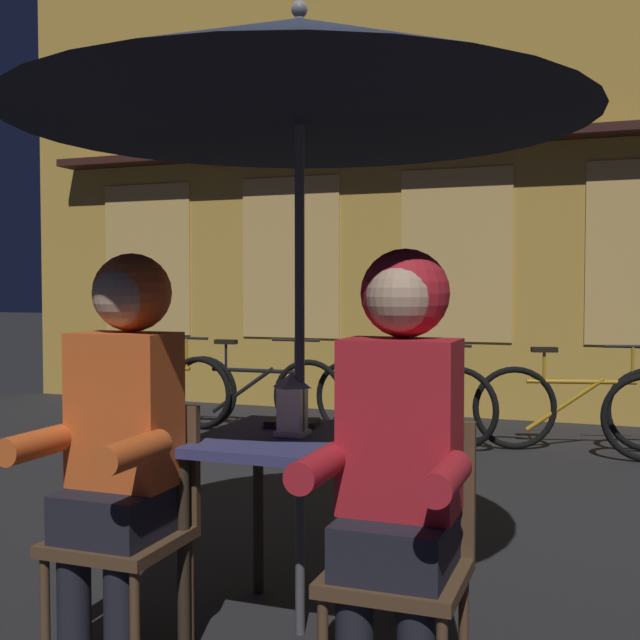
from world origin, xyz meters
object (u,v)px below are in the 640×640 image
(person_left_hooded, at_px, (121,417))
(book, at_px, (293,423))
(person_right_hooded, at_px, (398,436))
(bicycle_second, at_px, (255,393))
(patio_umbrella, at_px, (299,72))
(bicycle_third, at_px, (401,401))
(cafe_table, at_px, (300,463))
(lantern, at_px, (292,402))
(chair_left, at_px, (131,517))
(bicycle_fourth, at_px, (580,407))
(chair_right, at_px, (402,549))
(bicycle_nearest, at_px, (150,388))

(person_left_hooded, bearing_deg, book, 57.92)
(person_right_hooded, distance_m, bicycle_second, 4.77)
(patio_umbrella, distance_m, bicycle_third, 4.06)
(cafe_table, bearing_deg, bicycle_second, 117.13)
(lantern, bearing_deg, book, 111.51)
(bicycle_third, bearing_deg, chair_left, -89.18)
(bicycle_second, bearing_deg, lantern, -63.26)
(person_right_hooded, height_order, bicycle_second, person_right_hooded)
(chair_left, bearing_deg, cafe_table, 37.55)
(bicycle_third, bearing_deg, cafe_table, -81.59)
(cafe_table, relative_size, person_left_hooded, 0.53)
(bicycle_fourth, bearing_deg, lantern, -103.20)
(chair_right, bearing_deg, person_left_hooded, -176.61)
(bicycle_nearest, bearing_deg, chair_left, -58.51)
(chair_left, height_order, book, chair_left)
(chair_right, relative_size, person_left_hooded, 0.62)
(bicycle_second, bearing_deg, chair_right, -59.70)
(person_left_hooded, bearing_deg, bicycle_nearest, 121.13)
(person_right_hooded, relative_size, book, 7.00)
(bicycle_nearest, bearing_deg, bicycle_third, 0.34)
(bicycle_second, bearing_deg, bicycle_nearest, -176.76)
(lantern, relative_size, bicycle_fourth, 0.14)
(person_right_hooded, xyz_separation_m, bicycle_nearest, (-3.41, 4.05, -0.50))
(cafe_table, bearing_deg, chair_right, -37.55)
(cafe_table, height_order, bicycle_fourth, bicycle_fourth)
(person_left_hooded, distance_m, bicycle_second, 4.37)
(chair_right, distance_m, bicycle_nearest, 5.25)
(cafe_table, xyz_separation_m, patio_umbrella, (0.00, 0.00, 1.42))
(person_right_hooded, bearing_deg, lantern, 140.38)
(chair_right, distance_m, person_right_hooded, 0.36)
(cafe_table, height_order, person_left_hooded, person_left_hooded)
(chair_right, bearing_deg, bicycle_nearest, 130.47)
(person_right_hooded, height_order, bicycle_nearest, person_right_hooded)
(person_right_hooded, xyz_separation_m, bicycle_second, (-2.37, 4.11, -0.50))
(chair_right, bearing_deg, cafe_table, 142.45)
(person_left_hooded, height_order, book, person_left_hooded)
(lantern, bearing_deg, bicycle_fourth, 76.80)
(chair_right, xyz_separation_m, person_right_hooded, (0.00, -0.06, 0.36))
(chair_left, distance_m, book, 0.72)
(cafe_table, xyz_separation_m, bicycle_nearest, (-2.93, 3.62, -0.29))
(chair_left, bearing_deg, bicycle_third, 90.82)
(chair_left, xyz_separation_m, bicycle_fourth, (1.34, 4.17, -0.14))
(cafe_table, distance_m, bicycle_fourth, 3.91)
(book, bearing_deg, cafe_table, -70.89)
(bicycle_fourth, bearing_deg, chair_left, -107.85)
(chair_right, relative_size, bicycle_second, 0.52)
(bicycle_second, height_order, book, bicycle_second)
(person_left_hooded, xyz_separation_m, bicycle_nearest, (-2.45, 4.05, -0.50))
(chair_left, xyz_separation_m, bicycle_nearest, (-2.45, 3.99, -0.14))
(person_left_hooded, distance_m, bicycle_fourth, 4.47)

